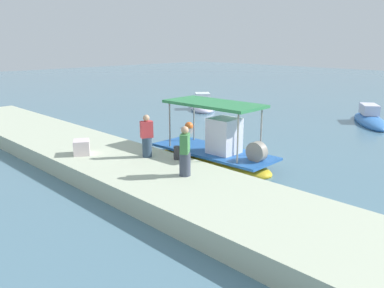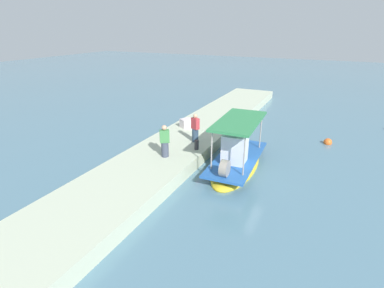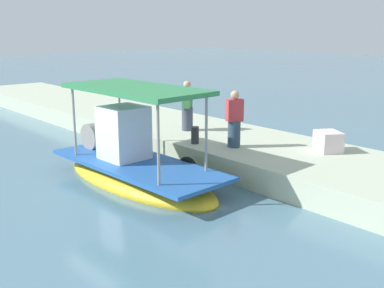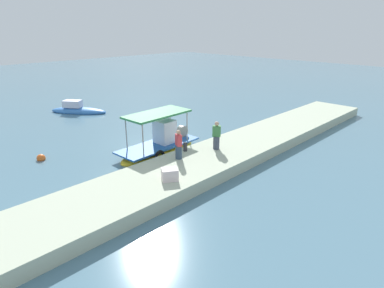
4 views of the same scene
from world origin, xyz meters
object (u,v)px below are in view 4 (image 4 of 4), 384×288
fisherman_by_crate (216,137)px  moored_boat_near (78,110)px  main_fishing_boat (160,146)px  fisherman_near_bollard (179,146)px  cargo_crate (170,174)px  mooring_bollard (185,147)px  marker_buoy (41,158)px

fisherman_by_crate → moored_boat_near: bearing=91.5°
main_fishing_boat → fisherman_near_bollard: main_fishing_boat is taller
fisherman_by_crate → cargo_crate: size_ratio=2.23×
cargo_crate → moored_boat_near: 18.28m
fisherman_near_bollard → moored_boat_near: bearing=82.3°
fisherman_near_bollard → cargo_crate: size_ratio=2.19×
fisherman_near_bollard → main_fishing_boat: bearing=70.7°
fisherman_near_bollard → mooring_bollard: size_ratio=3.23×
main_fishing_boat → cargo_crate: size_ratio=7.67×
fisherman_near_bollard → moored_boat_near: size_ratio=0.32×
moored_boat_near → cargo_crate: bearing=-103.6°
mooring_bollard → fisherman_by_crate: bearing=-34.0°
main_fishing_boat → moored_boat_near: size_ratio=1.11×
fisherman_near_bollard → mooring_bollard: bearing=28.7°
fisherman_by_crate → cargo_crate: fisherman_by_crate is taller
fisherman_near_bollard → fisherman_by_crate: (2.63, -0.47, 0.01)m
moored_boat_near → mooring_bollard: bearing=-94.1°
main_fishing_boat → fisherman_near_bollard: bearing=-109.3°
fisherman_by_crate → cargo_crate: (-4.75, -1.16, -0.48)m
main_fishing_boat → cargo_crate: 5.47m
main_fishing_boat → marker_buoy: main_fishing_boat is taller
fisherman_near_bollard → marker_buoy: size_ratio=3.24×
main_fishing_boat → fisherman_near_bollard: (-0.99, -2.84, 0.99)m
fisherman_by_crate → marker_buoy: (-7.50, 7.47, -1.35)m
cargo_crate → marker_buoy: cargo_crate is taller
fisherman_near_bollard → fisherman_by_crate: size_ratio=0.98×
main_fishing_boat → cargo_crate: bearing=-124.9°
mooring_bollard → marker_buoy: (-5.94, 6.41, -0.84)m
mooring_bollard → marker_buoy: 8.78m
main_fishing_boat → moored_boat_near: bearing=84.9°
fisherman_by_crate → mooring_bollard: 1.96m
fisherman_near_bollard → marker_buoy: bearing=124.9°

